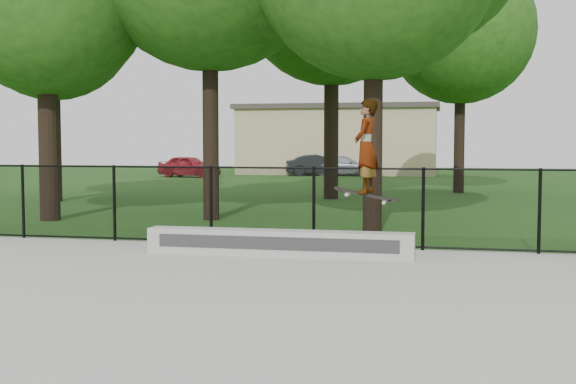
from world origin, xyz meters
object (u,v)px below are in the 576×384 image
at_px(car_a, 189,166).
at_px(car_c, 343,166).
at_px(car_b, 318,165).
at_px(skater_airborne, 366,149).
at_px(grind_ledge, 278,243).

bearing_deg(car_a, car_c, -54.78).
height_order(car_b, skater_airborne, skater_airborne).
xyz_separation_m(car_c, skater_airborne, (4.50, -30.92, 1.30)).
bearing_deg(grind_ledge, car_a, 112.71).
relative_size(car_c, skater_airborne, 2.25).
bearing_deg(car_a, grind_ledge, -145.96).
bearing_deg(car_c, skater_airborne, -176.12).
bearing_deg(skater_airborne, grind_ledge, 169.32).
bearing_deg(car_c, car_a, 109.50).
height_order(grind_ledge, car_c, car_c).
height_order(grind_ledge, car_b, car_b).
relative_size(car_a, skater_airborne, 2.14).
xyz_separation_m(grind_ledge, skater_airborne, (1.53, -0.29, 1.62)).
xyz_separation_m(grind_ledge, car_b, (-4.44, 30.32, 0.34)).
distance_m(grind_ledge, skater_airborne, 2.24).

